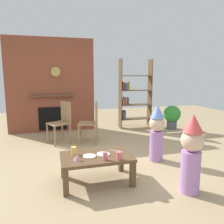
% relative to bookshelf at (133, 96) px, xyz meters
% --- Properties ---
extents(ground_plane, '(12.00, 12.00, 0.00)m').
position_rel_bookshelf_xyz_m(ground_plane, '(-1.30, -2.40, -0.88)').
color(ground_plane, tan).
extents(brick_fireplace_feature, '(2.20, 0.28, 2.40)m').
position_rel_bookshelf_xyz_m(brick_fireplace_feature, '(-2.17, 0.20, 0.31)').
color(brick_fireplace_feature, brown).
rests_on(brick_fireplace_feature, ground_plane).
extents(bookshelf, '(0.90, 0.28, 1.90)m').
position_rel_bookshelf_xyz_m(bookshelf, '(0.00, 0.00, 0.00)').
color(bookshelf, brown).
rests_on(bookshelf, ground_plane).
extents(coffee_table, '(0.96, 0.60, 0.38)m').
position_rel_bookshelf_xyz_m(coffee_table, '(-1.62, -2.90, -0.57)').
color(coffee_table, brown).
rests_on(coffee_table, ground_plane).
extents(paper_cup_near_left, '(0.07, 0.07, 0.11)m').
position_rel_bookshelf_xyz_m(paper_cup_near_left, '(-1.92, -2.78, -0.45)').
color(paper_cup_near_left, '#F2CC4C').
rests_on(paper_cup_near_left, coffee_table).
extents(paper_cup_near_right, '(0.06, 0.06, 0.10)m').
position_rel_bookshelf_xyz_m(paper_cup_near_right, '(-1.55, -3.09, -0.45)').
color(paper_cup_near_right, '#E5666B').
rests_on(paper_cup_near_right, coffee_table).
extents(paper_cup_center, '(0.08, 0.08, 0.11)m').
position_rel_bookshelf_xyz_m(paper_cup_center, '(-1.37, -3.13, -0.45)').
color(paper_cup_center, '#E5666B').
rests_on(paper_cup_center, coffee_table).
extents(paper_plate_front, '(0.18, 0.18, 0.01)m').
position_rel_bookshelf_xyz_m(paper_plate_front, '(-1.72, -2.92, -0.50)').
color(paper_plate_front, white).
rests_on(paper_plate_front, coffee_table).
extents(paper_plate_rear, '(0.18, 0.18, 0.01)m').
position_rel_bookshelf_xyz_m(paper_plate_rear, '(-1.53, -2.90, -0.50)').
color(paper_plate_rear, white).
rests_on(paper_plate_rear, coffee_table).
extents(birthday_cake_slice, '(0.10, 0.10, 0.08)m').
position_rel_bookshelf_xyz_m(birthday_cake_slice, '(-1.89, -3.00, -0.46)').
color(birthday_cake_slice, pink).
rests_on(birthday_cake_slice, coffee_table).
extents(table_fork, '(0.13, 0.10, 0.01)m').
position_rel_bookshelf_xyz_m(table_fork, '(-1.35, -2.78, -0.50)').
color(table_fork, silver).
rests_on(table_fork, coffee_table).
extents(child_with_cone_hat, '(0.28, 0.28, 1.00)m').
position_rel_bookshelf_xyz_m(child_with_cone_hat, '(-0.55, -3.48, -0.36)').
color(child_with_cone_hat, '#B27FCC').
rests_on(child_with_cone_hat, ground_plane).
extents(child_in_pink, '(0.27, 0.27, 0.97)m').
position_rel_bookshelf_xyz_m(child_in_pink, '(-0.48, -2.41, -0.37)').
color(child_in_pink, '#B27FCC').
rests_on(child_in_pink, ground_plane).
extents(dining_chair_left, '(0.53, 0.53, 0.90)m').
position_rel_bookshelf_xyz_m(dining_chair_left, '(-1.98, -0.92, -0.37)').
color(dining_chair_left, '#9E7A51').
rests_on(dining_chair_left, ground_plane).
extents(dining_chair_middle, '(0.49, 0.49, 0.90)m').
position_rel_bookshelf_xyz_m(dining_chair_middle, '(-1.36, -1.14, -0.37)').
color(dining_chair_middle, '#9E7A51').
rests_on(dining_chair_middle, ground_plane).
extents(potted_plant_tall, '(0.46, 0.46, 0.65)m').
position_rel_bookshelf_xyz_m(potted_plant_tall, '(0.99, -0.45, -0.51)').
color(potted_plant_tall, '#4C5660').
rests_on(potted_plant_tall, ground_plane).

